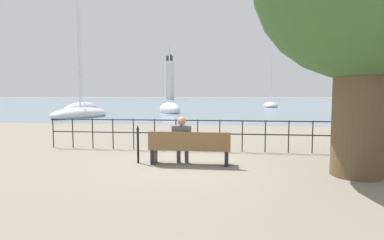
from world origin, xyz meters
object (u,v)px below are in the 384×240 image
at_px(sailboat_1, 170,109).
at_px(sailboat_2, 82,109).
at_px(harbor_lighthouse, 170,78).
at_px(closed_umbrella, 138,142).
at_px(park_bench, 189,148).
at_px(sailboat_3, 80,114).
at_px(seated_person_left, 182,138).
at_px(sailboat_0, 271,105).

bearing_deg(sailboat_1, sailboat_2, 152.06).
bearing_deg(harbor_lighthouse, closed_umbrella, -79.06).
height_order(park_bench, harbor_lighthouse, harbor_lighthouse).
bearing_deg(park_bench, sailboat_1, 102.48).
bearing_deg(sailboat_3, harbor_lighthouse, 114.37).
bearing_deg(sailboat_2, harbor_lighthouse, 92.32).
relative_size(seated_person_left, sailboat_0, 0.14).
height_order(sailboat_0, sailboat_2, sailboat_2).
xyz_separation_m(sailboat_2, sailboat_3, (4.38, -8.87, -0.05)).
xyz_separation_m(park_bench, closed_umbrella, (-1.42, 0.05, 0.14)).
bearing_deg(closed_umbrella, sailboat_2, 119.98).
xyz_separation_m(sailboat_1, sailboat_2, (-10.49, 0.54, 0.01)).
relative_size(closed_umbrella, harbor_lighthouse, 0.05).
xyz_separation_m(park_bench, harbor_lighthouse, (-27.81, 136.54, 10.14)).
height_order(park_bench, sailboat_0, sailboat_0).
bearing_deg(sailboat_0, closed_umbrella, -96.00).
bearing_deg(sailboat_1, sailboat_0, 28.60).
height_order(sailboat_3, harbor_lighthouse, harbor_lighthouse).
bearing_deg(seated_person_left, harbor_lighthouse, 101.43).
distance_m(park_bench, sailboat_3, 20.06).
distance_m(seated_person_left, sailboat_2, 29.69).
height_order(sailboat_2, harbor_lighthouse, harbor_lighthouse).
xyz_separation_m(park_bench, sailboat_0, (7.86, 42.77, -0.15)).
height_order(sailboat_1, sailboat_2, sailboat_2).
relative_size(park_bench, sailboat_1, 0.27).
relative_size(park_bench, closed_umbrella, 2.07).
height_order(seated_person_left, sailboat_1, sailboat_1).
bearing_deg(sailboat_2, seated_person_left, -61.74).
relative_size(seated_person_left, sailboat_2, 0.11).
bearing_deg(closed_umbrella, harbor_lighthouse, 100.94).
xyz_separation_m(seated_person_left, sailboat_0, (8.08, 42.69, -0.41)).
height_order(closed_umbrella, sailboat_1, sailboat_1).
distance_m(park_bench, sailboat_1, 25.30).
distance_m(closed_umbrella, harbor_lighthouse, 139.37).
relative_size(sailboat_2, sailboat_3, 1.01).
xyz_separation_m(seated_person_left, harbor_lighthouse, (-27.59, 136.47, 9.88)).
distance_m(seated_person_left, sailboat_3, 19.88).
xyz_separation_m(closed_umbrella, sailboat_3, (-10.16, 16.33, -0.26)).
height_order(closed_umbrella, sailboat_2, sailboat_2).
relative_size(park_bench, harbor_lighthouse, 0.10).
bearing_deg(park_bench, sailboat_2, 122.29).
relative_size(closed_umbrella, sailboat_1, 0.13).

